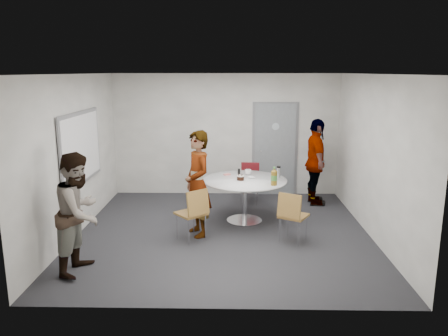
{
  "coord_description": "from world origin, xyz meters",
  "views": [
    {
      "loc": [
        0.16,
        -7.17,
        2.75
      ],
      "look_at": [
        0.01,
        0.25,
        1.09
      ],
      "focal_mm": 35.0,
      "sensor_mm": 36.0,
      "label": 1
    }
  ],
  "objects_px": {
    "person_main": "(198,184)",
    "person_left": "(79,213)",
    "whiteboard": "(81,148)",
    "chair_near_left": "(194,210)",
    "chair_near_right": "(292,212)",
    "chair_far": "(250,179)",
    "door": "(275,150)",
    "person_right": "(316,162)",
    "table": "(246,185)"
  },
  "relations": [
    {
      "from": "chair_near_right",
      "to": "person_right",
      "type": "xyz_separation_m",
      "value": [
        0.76,
        2.15,
        0.38
      ]
    },
    {
      "from": "door",
      "to": "chair_near_left",
      "type": "height_order",
      "value": "door"
    },
    {
      "from": "table",
      "to": "chair_near_left",
      "type": "bearing_deg",
      "value": -131.62
    },
    {
      "from": "person_main",
      "to": "person_left",
      "type": "distance_m",
      "value": 2.06
    },
    {
      "from": "chair_far",
      "to": "person_left",
      "type": "height_order",
      "value": "person_left"
    },
    {
      "from": "door",
      "to": "whiteboard",
      "type": "height_order",
      "value": "door"
    },
    {
      "from": "whiteboard",
      "to": "door",
      "type": "bearing_deg",
      "value": 32.66
    },
    {
      "from": "door",
      "to": "table",
      "type": "distance_m",
      "value": 2.04
    },
    {
      "from": "table",
      "to": "chair_near_left",
      "type": "xyz_separation_m",
      "value": [
        -0.88,
        -0.99,
        -0.15
      ]
    },
    {
      "from": "chair_near_right",
      "to": "whiteboard",
      "type": "bearing_deg",
      "value": -159.5
    },
    {
      "from": "chair_near_right",
      "to": "door",
      "type": "bearing_deg",
      "value": 120.88
    },
    {
      "from": "door",
      "to": "person_left",
      "type": "height_order",
      "value": "door"
    },
    {
      "from": "table",
      "to": "chair_near_right",
      "type": "distance_m",
      "value": 1.26
    },
    {
      "from": "door",
      "to": "chair_near_right",
      "type": "xyz_separation_m",
      "value": [
        0.01,
        -2.92,
        -0.51
      ]
    },
    {
      "from": "chair_far",
      "to": "person_main",
      "type": "height_order",
      "value": "person_main"
    },
    {
      "from": "person_right",
      "to": "chair_far",
      "type": "bearing_deg",
      "value": 83.78
    },
    {
      "from": "person_left",
      "to": "whiteboard",
      "type": "bearing_deg",
      "value": 25.59
    },
    {
      "from": "door",
      "to": "person_left",
      "type": "bearing_deg",
      "value": -127.48
    },
    {
      "from": "person_left",
      "to": "person_right",
      "type": "height_order",
      "value": "person_right"
    },
    {
      "from": "door",
      "to": "whiteboard",
      "type": "bearing_deg",
      "value": -147.34
    },
    {
      "from": "door",
      "to": "chair_far",
      "type": "relative_size",
      "value": 2.5
    },
    {
      "from": "whiteboard",
      "to": "chair_near_left",
      "type": "distance_m",
      "value": 2.27
    },
    {
      "from": "person_main",
      "to": "chair_near_left",
      "type": "bearing_deg",
      "value": -33.5
    },
    {
      "from": "door",
      "to": "chair_far",
      "type": "bearing_deg",
      "value": -131.32
    },
    {
      "from": "chair_near_left",
      "to": "person_right",
      "type": "bearing_deg",
      "value": 1.48
    },
    {
      "from": "door",
      "to": "person_left",
      "type": "xyz_separation_m",
      "value": [
        -3.05,
        -3.98,
        -0.18
      ]
    },
    {
      "from": "chair_far",
      "to": "person_right",
      "type": "distance_m",
      "value": 1.41
    },
    {
      "from": "chair_near_right",
      "to": "chair_near_left",
      "type": "bearing_deg",
      "value": -150.83
    },
    {
      "from": "person_left",
      "to": "person_right",
      "type": "xyz_separation_m",
      "value": [
        3.83,
        3.21,
        0.06
      ]
    },
    {
      "from": "chair_near_right",
      "to": "chair_far",
      "type": "relative_size",
      "value": 1.01
    },
    {
      "from": "person_left",
      "to": "person_right",
      "type": "distance_m",
      "value": 4.99
    },
    {
      "from": "whiteboard",
      "to": "person_left",
      "type": "height_order",
      "value": "whiteboard"
    },
    {
      "from": "chair_near_left",
      "to": "chair_near_right",
      "type": "distance_m",
      "value": 1.58
    },
    {
      "from": "table",
      "to": "person_main",
      "type": "bearing_deg",
      "value": -140.59
    },
    {
      "from": "whiteboard",
      "to": "chair_near_right",
      "type": "height_order",
      "value": "whiteboard"
    },
    {
      "from": "whiteboard",
      "to": "chair_far",
      "type": "xyz_separation_m",
      "value": [
        2.98,
        1.62,
        -0.94
      ]
    },
    {
      "from": "chair_near_right",
      "to": "chair_far",
      "type": "bearing_deg",
      "value": 135.26
    },
    {
      "from": "chair_near_right",
      "to": "person_main",
      "type": "relative_size",
      "value": 0.47
    },
    {
      "from": "person_main",
      "to": "person_right",
      "type": "xyz_separation_m",
      "value": [
        2.31,
        1.81,
        0.0
      ]
    },
    {
      "from": "person_left",
      "to": "person_right",
      "type": "bearing_deg",
      "value": -41.22
    },
    {
      "from": "chair_far",
      "to": "person_right",
      "type": "bearing_deg",
      "value": -178.88
    },
    {
      "from": "door",
      "to": "chair_near_right",
      "type": "distance_m",
      "value": 2.96
    },
    {
      "from": "chair_far",
      "to": "person_main",
      "type": "relative_size",
      "value": 0.47
    },
    {
      "from": "whiteboard",
      "to": "table",
      "type": "distance_m",
      "value": 3.0
    },
    {
      "from": "door",
      "to": "table",
      "type": "height_order",
      "value": "door"
    },
    {
      "from": "person_left",
      "to": "chair_near_left",
      "type": "bearing_deg",
      "value": -44.61
    },
    {
      "from": "person_main",
      "to": "person_left",
      "type": "height_order",
      "value": "person_main"
    },
    {
      "from": "chair_near_left",
      "to": "person_left",
      "type": "height_order",
      "value": "person_left"
    },
    {
      "from": "person_left",
      "to": "person_main",
      "type": "bearing_deg",
      "value": -38.56
    },
    {
      "from": "person_left",
      "to": "door",
      "type": "bearing_deg",
      "value": -28.66
    }
  ]
}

